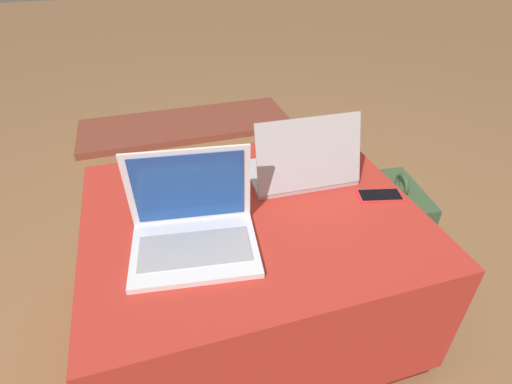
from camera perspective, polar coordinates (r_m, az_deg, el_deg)
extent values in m
plane|color=olive|center=(1.56, -0.51, -16.67)|extent=(14.00, 14.00, 0.00)
cube|color=maroon|center=(1.54, -0.52, -16.09)|extent=(0.96, 0.79, 0.05)
cube|color=#B22D23|center=(1.36, -0.57, -9.79)|extent=(1.00, 0.83, 0.43)
cube|color=silver|center=(1.09, -8.70, -8.13)|extent=(0.36, 0.29, 0.02)
cube|color=#9E9EA3|center=(1.08, -8.74, -7.98)|extent=(0.31, 0.17, 0.00)
cube|color=silver|center=(1.09, -9.52, 0.77)|extent=(0.33, 0.08, 0.24)
cube|color=#1E4799|center=(1.09, -9.51, 0.60)|extent=(0.30, 0.06, 0.22)
cube|color=#B7B7BC|center=(1.39, 6.02, 2.87)|extent=(0.35, 0.24, 0.02)
cube|color=#B2B2B7|center=(1.39, 5.96, 3.32)|extent=(0.31, 0.14, 0.00)
cube|color=#B7B7BC|center=(1.26, 7.65, 5.42)|extent=(0.35, 0.08, 0.22)
cube|color=#B23D93|center=(1.27, 7.57, 5.48)|extent=(0.31, 0.07, 0.20)
cube|color=red|center=(1.33, 17.28, -0.52)|extent=(0.15, 0.10, 0.01)
cube|color=black|center=(1.33, 17.32, -0.35)|extent=(0.14, 0.09, 0.00)
cube|color=#385133|center=(1.67, 18.64, -5.15)|extent=(0.19, 0.31, 0.39)
cube|color=#2F452B|center=(1.76, 21.00, -6.59)|extent=(0.08, 0.24, 0.17)
torus|color=#385133|center=(1.54, 20.12, 0.96)|extent=(0.03, 0.09, 0.09)
cube|color=brown|center=(2.81, -9.98, 9.39)|extent=(1.40, 0.50, 0.04)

